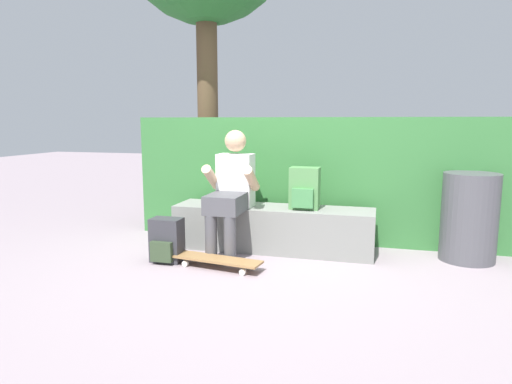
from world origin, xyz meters
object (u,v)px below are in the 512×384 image
person_skater (231,188)px  trash_bin (469,217)px  bench_main (273,228)px  skateboard_near_person (217,260)px  backpack_on_ground (167,241)px  backpack_on_bench (304,189)px

person_skater → trash_bin: size_ratio=1.46×
bench_main → skateboard_near_person: (-0.33, -0.69, -0.14)m
bench_main → person_skater: person_skater is taller
bench_main → person_skater: (-0.36, -0.21, 0.42)m
person_skater → backpack_on_ground: size_ratio=2.96×
bench_main → trash_bin: (1.80, 0.14, 0.19)m
bench_main → trash_bin: 1.82m
person_skater → skateboard_near_person: person_skater is taller
backpack_on_ground → skateboard_near_person: bearing=-6.8°
skateboard_near_person → backpack_on_bench: 1.09m
bench_main → trash_bin: size_ratio=2.43×
backpack_on_ground → trash_bin: trash_bin is taller
skateboard_near_person → trash_bin: trash_bin is taller
backpack_on_bench → person_skater: bearing=-163.1°
person_skater → bench_main: bearing=30.7°
backpack_on_bench → trash_bin: backpack_on_bench is taller
skateboard_near_person → person_skater: bearing=93.3°
backpack_on_ground → trash_bin: bearing=16.2°
skateboard_near_person → bench_main: bearing=64.4°
bench_main → backpack_on_bench: size_ratio=4.91×
skateboard_near_person → backpack_on_ground: size_ratio=2.05×
person_skater → skateboard_near_person: size_ratio=1.44×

